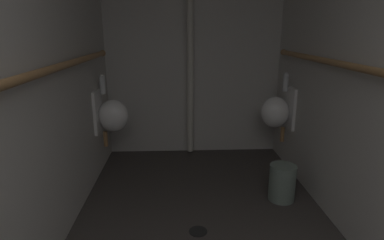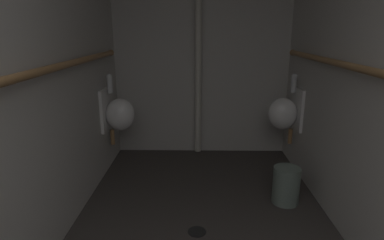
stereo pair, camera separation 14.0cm
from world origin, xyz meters
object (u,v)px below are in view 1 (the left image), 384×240
(standpipe_back_wall, at_px, (190,40))
(floor_drain, at_px, (198,231))
(waste_bin, at_px, (282,183))
(urinal_left_mid, at_px, (111,115))
(urinal_right_mid, at_px, (277,111))

(standpipe_back_wall, relative_size, floor_drain, 19.00)
(standpipe_back_wall, relative_size, waste_bin, 8.13)
(floor_drain, distance_m, waste_bin, 0.91)
(floor_drain, bearing_deg, urinal_left_mid, 126.26)
(urinal_right_mid, bearing_deg, urinal_left_mid, -178.02)
(standpipe_back_wall, bearing_deg, urinal_left_mid, -149.60)
(waste_bin, bearing_deg, urinal_right_mid, 78.75)
(urinal_left_mid, xyz_separation_m, floor_drain, (0.83, -1.13, -0.62))
(urinal_left_mid, distance_m, standpipe_back_wall, 1.21)
(urinal_right_mid, bearing_deg, waste_bin, -101.25)
(urinal_right_mid, distance_m, floor_drain, 1.63)
(standpipe_back_wall, bearing_deg, waste_bin, -56.69)
(urinal_left_mid, height_order, standpipe_back_wall, standpipe_back_wall)
(urinal_left_mid, distance_m, urinal_right_mid, 1.75)
(urinal_left_mid, bearing_deg, urinal_right_mid, 1.98)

